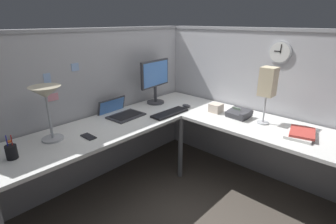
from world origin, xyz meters
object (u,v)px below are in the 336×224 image
(desk_lamp_dome, at_px, (46,97))
(office_phone, at_px, (239,114))
(laptop, at_px, (120,112))
(cell_phone, at_px, (88,137))
(book_stack, at_px, (301,134))
(tissue_box, at_px, (216,108))
(desk_lamp_paper, at_px, (268,83))
(computer_mouse, at_px, (186,106))
(wall_clock, at_px, (280,52))
(keyboard, at_px, (170,113))
(monitor, at_px, (155,78))
(pen_cup, at_px, (11,152))

(desk_lamp_dome, relative_size, office_phone, 2.02)
(laptop, bearing_deg, cell_phone, -153.97)
(book_stack, xyz_separation_m, tissue_box, (0.03, 0.86, 0.02))
(tissue_box, bearing_deg, desk_lamp_paper, -86.15)
(cell_phone, height_order, book_stack, book_stack)
(computer_mouse, xyz_separation_m, cell_phone, (-1.16, 0.11, -0.01))
(cell_phone, distance_m, wall_clock, 1.93)
(computer_mouse, xyz_separation_m, desk_lamp_dome, (-1.38, 0.28, 0.35))
(computer_mouse, height_order, book_stack, book_stack)
(cell_phone, distance_m, office_phone, 1.45)
(keyboard, relative_size, desk_lamp_paper, 0.81)
(laptop, height_order, book_stack, laptop)
(office_phone, distance_m, tissue_box, 0.26)
(computer_mouse, xyz_separation_m, tissue_box, (0.09, -0.33, 0.03))
(monitor, bearing_deg, pen_cup, -173.52)
(computer_mouse, relative_size, desk_lamp_paper, 0.20)
(office_phone, bearing_deg, keyboard, 125.05)
(tissue_box, bearing_deg, office_phone, -85.17)
(computer_mouse, height_order, tissue_box, tissue_box)
(office_phone, bearing_deg, pen_cup, 157.09)
(desk_lamp_dome, relative_size, pen_cup, 2.47)
(computer_mouse, bearing_deg, book_stack, -87.01)
(desk_lamp_paper, bearing_deg, laptop, 123.19)
(wall_clock, bearing_deg, laptop, 133.41)
(monitor, bearing_deg, desk_lamp_paper, -78.29)
(pen_cup, relative_size, cell_phone, 1.25)
(cell_phone, bearing_deg, computer_mouse, -6.63)
(laptop, relative_size, book_stack, 1.27)
(desk_lamp_dome, bearing_deg, office_phone, -30.04)
(laptop, xyz_separation_m, computer_mouse, (0.65, -0.36, -0.01))
(monitor, xyz_separation_m, pen_cup, (-1.59, -0.18, -0.24))
(wall_clock, bearing_deg, book_stack, -132.67)
(cell_phone, relative_size, desk_lamp_paper, 0.27)
(wall_clock, bearing_deg, pen_cup, 155.68)
(desk_lamp_dome, height_order, desk_lamp_paper, desk_lamp_paper)
(laptop, bearing_deg, desk_lamp_dome, -173.90)
(laptop, bearing_deg, office_phone, -51.10)
(desk_lamp_dome, distance_m, office_phone, 1.76)
(desk_lamp_paper, relative_size, wall_clock, 2.41)
(laptop, bearing_deg, computer_mouse, -28.77)
(monitor, bearing_deg, wall_clock, -64.31)
(tissue_box, bearing_deg, keyboard, 140.55)
(monitor, height_order, office_phone, monitor)
(monitor, xyz_separation_m, keyboard, (-0.17, -0.38, -0.28))
(keyboard, height_order, office_phone, office_phone)
(desk_lamp_paper, bearing_deg, desk_lamp_dome, 143.79)
(monitor, distance_m, computer_mouse, 0.47)
(keyboard, xyz_separation_m, office_phone, (0.40, -0.57, 0.03))
(laptop, height_order, keyboard, laptop)
(wall_clock, bearing_deg, cell_phone, 150.80)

